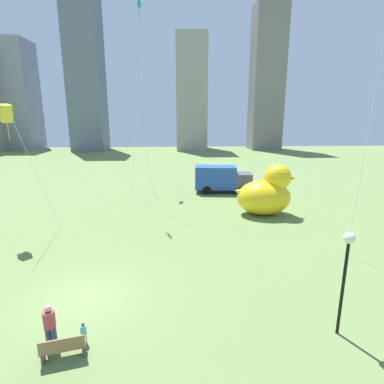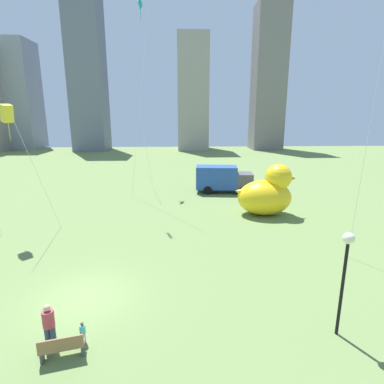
{
  "view_description": "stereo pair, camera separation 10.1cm",
  "coord_description": "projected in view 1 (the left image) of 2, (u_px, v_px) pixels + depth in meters",
  "views": [
    {
      "loc": [
        4.26,
        -12.87,
        8.17
      ],
      "look_at": [
        5.13,
        4.11,
        3.94
      ],
      "focal_mm": 28.97,
      "sensor_mm": 36.0,
      "label": 1
    },
    {
      "loc": [
        4.36,
        -12.88,
        8.17
      ],
      "look_at": [
        5.13,
        4.11,
        3.94
      ],
      "focal_mm": 28.97,
      "sensor_mm": 36.0,
      "label": 2
    }
  ],
  "objects": [
    {
      "name": "giant_inflatable_duck",
      "position": [
        266.0,
        193.0,
        25.86
      ],
      "size": [
        5.18,
        3.32,
        4.29
      ],
      "color": "yellow",
      "rests_on": "ground"
    },
    {
      "name": "lamppost",
      "position": [
        346.0,
        260.0,
        11.2
      ],
      "size": [
        0.42,
        0.42,
        4.14
      ],
      "color": "black",
      "rests_on": "ground"
    },
    {
      "name": "ground_plane",
      "position": [
        85.0,
        298.0,
        14.23
      ],
      "size": [
        140.0,
        140.0,
        0.0
      ],
      "primitive_type": "plane",
      "color": "olive"
    },
    {
      "name": "person_adult",
      "position": [
        50.0,
        324.0,
        11.0
      ],
      "size": [
        0.42,
        0.42,
        1.7
      ],
      "color": "#38476B",
      "rests_on": "ground"
    },
    {
      "name": "park_bench",
      "position": [
        63.0,
        347.0,
        10.55
      ],
      "size": [
        1.54,
        0.78,
        0.9
      ],
      "color": "olive",
      "rests_on": "ground"
    },
    {
      "name": "box_truck",
      "position": [
        222.0,
        179.0,
        33.45
      ],
      "size": [
        6.21,
        2.9,
        2.85
      ],
      "color": "#264CA5",
      "rests_on": "ground"
    },
    {
      "name": "city_skyline",
      "position": [
        115.0,
        88.0,
        72.63
      ],
      "size": [
        73.51,
        14.0,
        34.53
      ],
      "color": "#9E938C",
      "rests_on": "ground"
    },
    {
      "name": "person_child",
      "position": [
        84.0,
        332.0,
        11.29
      ],
      "size": [
        0.21,
        0.21,
        0.87
      ],
      "color": "silver",
      "rests_on": "ground"
    },
    {
      "name": "kite_yellow",
      "position": [
        6.0,
        114.0,
        19.76
      ],
      "size": [
        2.63,
        3.45,
        8.89
      ],
      "color": "silver",
      "rests_on": "ground"
    },
    {
      "name": "kite_teal",
      "position": [
        139.0,
        17.0,
        33.03
      ],
      "size": [
        2.84,
        2.54,
        20.37
      ],
      "color": "silver",
      "rests_on": "ground"
    }
  ]
}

